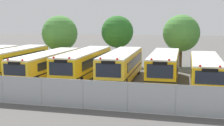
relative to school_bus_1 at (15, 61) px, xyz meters
The scene contains 11 objects.
ground_plane 7.62m from the school_bus_1, ahead, with size 160.00×160.00×0.00m, color #514F4C.
school_bus_1 is the anchor object (origin of this frame).
school_bus_2 3.78m from the school_bus_1, ahead, with size 2.62×11.73×2.52m.
school_bus_3 7.46m from the school_bus_1, ahead, with size 2.47×11.42×2.76m.
school_bus_4 11.14m from the school_bus_1, ahead, with size 2.64×10.91×2.80m.
school_bus_5 14.98m from the school_bus_1, ahead, with size 2.51×10.08×2.76m.
school_bus_6 18.51m from the school_bus_1, ahead, with size 2.48×11.07×2.53m.
tree_1 9.24m from the school_bus_1, 83.55° to the left, with size 4.52×4.52×6.08m.
tree_2 13.13m from the school_bus_1, 48.71° to the left, with size 3.95×3.95×6.05m.
tree_3 18.77m from the school_bus_1, 30.38° to the left, with size 4.31×4.31×6.14m.
chainlink_fence 12.35m from the school_bus_1, 50.94° to the right, with size 28.73×0.07×1.89m.
Camera 1 is at (9.47, -27.23, 5.68)m, focal length 49.13 mm.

